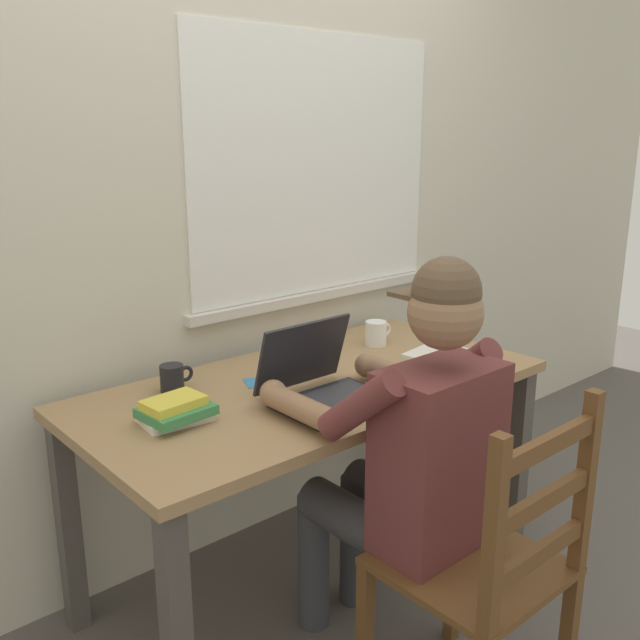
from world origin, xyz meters
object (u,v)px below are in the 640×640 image
(desk, at_px, (313,409))
(landscape_photo_print, at_px, (265,381))
(wooden_chair, at_px, (488,570))
(coffee_mug_dark, at_px, (173,378))
(computer_mouse, at_px, (399,380))
(book_stack_main, at_px, (176,411))
(seated_person, at_px, (408,452))
(coffee_mug_white, at_px, (376,333))
(laptop, at_px, (322,382))

(desk, xyz_separation_m, landscape_photo_print, (-0.11, 0.10, 0.09))
(wooden_chair, relative_size, coffee_mug_dark, 8.34)
(computer_mouse, xyz_separation_m, book_stack_main, (-0.69, 0.20, 0.02))
(book_stack_main, xyz_separation_m, landscape_photo_print, (0.38, 0.10, -0.03))
(desk, bearing_deg, wooden_chair, -93.41)
(seated_person, distance_m, coffee_mug_dark, 0.76)
(wooden_chair, distance_m, computer_mouse, 0.66)
(wooden_chair, relative_size, landscape_photo_print, 7.16)
(wooden_chair, xyz_separation_m, coffee_mug_dark, (-0.34, 0.96, 0.33))
(coffee_mug_dark, bearing_deg, seated_person, -63.58)
(book_stack_main, bearing_deg, landscape_photo_print, 14.81)
(coffee_mug_white, distance_m, landscape_photo_print, 0.56)
(wooden_chair, distance_m, landscape_photo_print, 0.89)
(seated_person, xyz_separation_m, wooden_chair, (0.00, -0.28, -0.22))
(laptop, xyz_separation_m, book_stack_main, (-0.42, 0.13, -0.02))
(coffee_mug_white, bearing_deg, computer_mouse, -125.52)
(computer_mouse, distance_m, coffee_mug_dark, 0.71)
(seated_person, xyz_separation_m, laptop, (-0.03, 0.32, 0.12))
(computer_mouse, bearing_deg, landscape_photo_print, 135.19)
(seated_person, distance_m, wooden_chair, 0.36)
(desk, xyz_separation_m, seated_person, (-0.04, -0.45, 0.03))
(coffee_mug_dark, bearing_deg, desk, -30.43)
(wooden_chair, bearing_deg, coffee_mug_dark, 109.35)
(computer_mouse, relative_size, coffee_mug_dark, 0.90)
(book_stack_main, bearing_deg, coffee_mug_dark, 62.00)
(seated_person, xyz_separation_m, landscape_photo_print, (-0.07, 0.56, 0.07))
(coffee_mug_white, height_order, landscape_photo_print, coffee_mug_white)
(desk, bearing_deg, landscape_photo_print, 137.85)
(book_stack_main, bearing_deg, wooden_chair, -58.39)
(book_stack_main, distance_m, landscape_photo_print, 0.40)
(laptop, distance_m, landscape_photo_print, 0.24)
(coffee_mug_white, xyz_separation_m, landscape_photo_print, (-0.55, -0.04, -0.05))
(seated_person, height_order, laptop, seated_person)
(seated_person, height_order, computer_mouse, seated_person)
(book_stack_main, bearing_deg, seated_person, -45.18)
(desk, bearing_deg, computer_mouse, -46.30)
(laptop, height_order, coffee_mug_dark, laptop)
(coffee_mug_dark, relative_size, landscape_photo_print, 0.86)
(wooden_chair, xyz_separation_m, landscape_photo_print, (-0.07, 0.84, 0.29))
(book_stack_main, bearing_deg, desk, -0.32)
(wooden_chair, bearing_deg, coffee_mug_white, 61.26)
(coffee_mug_white, bearing_deg, seated_person, -128.82)
(coffee_mug_white, bearing_deg, wooden_chair, -118.74)
(computer_mouse, height_order, landscape_photo_print, computer_mouse)
(computer_mouse, xyz_separation_m, coffee_mug_white, (0.25, 0.35, 0.03))
(desk, bearing_deg, coffee_mug_dark, 149.57)
(coffee_mug_white, bearing_deg, book_stack_main, -171.24)
(wooden_chair, bearing_deg, seated_person, 90.00)
(desk, height_order, book_stack_main, book_stack_main)
(laptop, bearing_deg, seated_person, -84.54)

